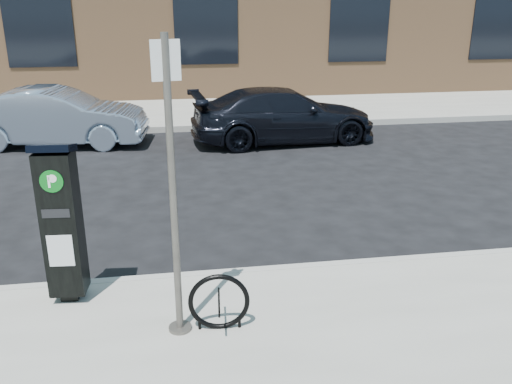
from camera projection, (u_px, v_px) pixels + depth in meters
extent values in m
plane|color=black|center=(282.00, 278.00, 6.58)|extent=(120.00, 120.00, 0.00)
cube|color=gray|center=(204.00, 91.00, 19.59)|extent=(60.00, 12.00, 0.15)
cube|color=#9E9B93|center=(282.00, 273.00, 6.54)|extent=(60.00, 0.12, 0.16)
cube|color=#9E9B93|center=(220.00, 127.00, 14.02)|extent=(60.00, 0.12, 0.16)
cube|color=black|center=(36.00, 7.00, 15.99)|extent=(2.00, 0.06, 3.50)
cube|color=black|center=(205.00, 6.00, 16.73)|extent=(2.00, 0.06, 3.50)
cube|color=black|center=(360.00, 6.00, 17.47)|extent=(2.00, 0.06, 3.50)
cube|color=black|center=(503.00, 6.00, 18.21)|extent=(2.00, 0.06, 3.50)
cube|color=black|center=(71.00, 294.00, 5.84)|extent=(0.20, 0.20, 0.09)
cube|color=black|center=(62.00, 224.00, 5.57)|extent=(0.39, 0.35, 1.54)
cube|color=black|center=(52.00, 148.00, 5.30)|extent=(0.43, 0.38, 0.14)
cylinder|color=#075915|center=(51.00, 181.00, 5.24)|extent=(0.23, 0.03, 0.23)
cube|color=white|center=(51.00, 181.00, 5.24)|extent=(0.08, 0.01, 0.13)
cube|color=silver|center=(61.00, 251.00, 5.49)|extent=(0.25, 0.03, 0.34)
cube|color=black|center=(56.00, 214.00, 5.35)|extent=(0.27, 0.03, 0.09)
cylinder|color=#4C4943|center=(180.00, 328.00, 5.29)|extent=(0.22, 0.22, 0.03)
cylinder|color=#4C4943|center=(173.00, 195.00, 4.82)|extent=(0.07, 0.07, 2.79)
cube|color=silver|center=(166.00, 60.00, 4.43)|extent=(0.25, 0.07, 0.34)
torus|color=black|center=(219.00, 302.00, 5.21)|extent=(0.60, 0.10, 0.59)
cylinder|color=black|center=(200.00, 324.00, 5.28)|extent=(0.03, 0.03, 0.12)
cylinder|color=black|center=(239.00, 322.00, 5.30)|extent=(0.03, 0.03, 0.12)
imported|color=#8E9EB5|center=(57.00, 117.00, 12.39)|extent=(4.13, 1.81, 1.32)
imported|color=black|center=(284.00, 115.00, 12.73)|extent=(4.48, 2.10, 1.26)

